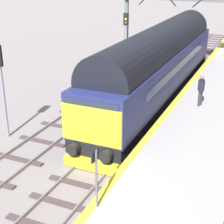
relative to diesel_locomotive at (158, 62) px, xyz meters
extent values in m
plane|color=gray|center=(0.00, -4.92, -2.48)|extent=(140.00, 140.00, 0.00)
cube|color=slate|center=(-0.72, -4.92, -2.41)|extent=(0.07, 60.00, 0.15)
cube|color=slate|center=(0.72, -4.92, -2.41)|extent=(0.07, 60.00, 0.15)
cube|color=#493A3E|center=(0.00, -11.59, -2.44)|extent=(2.50, 0.26, 0.09)
cube|color=#493A3E|center=(0.00, -10.25, -2.44)|extent=(2.50, 0.26, 0.09)
cube|color=#493A3E|center=(0.00, -8.92, -2.44)|extent=(2.50, 0.26, 0.09)
cube|color=#493A3E|center=(0.00, -7.59, -2.44)|extent=(2.50, 0.26, 0.09)
cube|color=#493A3E|center=(0.00, -6.25, -2.44)|extent=(2.50, 0.26, 0.09)
cube|color=#493A3E|center=(0.00, -4.92, -2.44)|extent=(2.50, 0.26, 0.09)
cube|color=#493A3E|center=(0.00, -3.59, -2.44)|extent=(2.50, 0.26, 0.09)
cube|color=#493A3E|center=(0.00, -2.25, -2.44)|extent=(2.50, 0.26, 0.09)
cube|color=#493A3E|center=(0.00, -0.92, -2.44)|extent=(2.50, 0.26, 0.09)
cube|color=#493A3E|center=(0.00, 0.41, -2.44)|extent=(2.50, 0.26, 0.09)
cube|color=#493A3E|center=(0.00, 1.75, -2.44)|extent=(2.50, 0.26, 0.09)
cube|color=#493A3E|center=(0.00, 3.08, -2.44)|extent=(2.50, 0.26, 0.09)
cube|color=#493A3E|center=(0.00, 4.41, -2.44)|extent=(2.50, 0.26, 0.09)
cube|color=#493A3E|center=(0.00, 5.75, -2.44)|extent=(2.50, 0.26, 0.09)
cube|color=#493A3E|center=(0.00, 7.08, -2.44)|extent=(2.50, 0.26, 0.09)
cube|color=#493A3E|center=(0.00, 8.41, -2.44)|extent=(2.50, 0.26, 0.09)
cube|color=#493A3E|center=(0.00, 9.75, -2.44)|extent=(2.50, 0.26, 0.09)
cube|color=#493A3E|center=(0.00, 11.08, -2.44)|extent=(2.50, 0.26, 0.09)
cube|color=#493A3E|center=(0.00, 12.41, -2.44)|extent=(2.50, 0.26, 0.09)
cube|color=#493A3E|center=(0.00, 13.75, -2.44)|extent=(2.50, 0.26, 0.09)
cube|color=#493A3E|center=(0.00, 15.08, -2.44)|extent=(2.50, 0.26, 0.09)
cube|color=#493A3E|center=(0.00, 16.41, -2.44)|extent=(2.50, 0.26, 0.09)
cube|color=#493A3E|center=(0.00, 17.75, -2.44)|extent=(2.50, 0.26, 0.09)
cube|color=#493A3E|center=(0.00, 19.08, -2.44)|extent=(2.50, 0.26, 0.09)
cube|color=#493A3E|center=(0.00, 20.41, -2.44)|extent=(2.50, 0.26, 0.09)
cube|color=#493A3E|center=(0.00, 21.75, -2.44)|extent=(2.50, 0.26, 0.09)
cube|color=#493A3E|center=(0.00, 23.08, -2.44)|extent=(2.50, 0.26, 0.09)
cube|color=#493A3E|center=(0.00, 24.41, -2.44)|extent=(2.50, 0.26, 0.09)
cube|color=gray|center=(-4.06, -4.92, -2.41)|extent=(0.07, 60.00, 0.15)
cube|color=gray|center=(-2.63, -4.92, -2.41)|extent=(0.07, 60.00, 0.15)
cube|color=#483A3D|center=(-3.34, -9.61, -2.44)|extent=(2.50, 0.26, 0.09)
cube|color=#483A3D|center=(-3.34, -7.73, -2.44)|extent=(2.50, 0.26, 0.09)
cube|color=#483A3D|center=(-3.34, -5.86, -2.44)|extent=(2.50, 0.26, 0.09)
cube|color=#483A3D|center=(-3.34, -3.98, -2.44)|extent=(2.50, 0.26, 0.09)
cube|color=#483A3D|center=(-3.34, -2.11, -2.44)|extent=(2.50, 0.26, 0.09)
cube|color=#483A3D|center=(-3.34, -0.23, -2.44)|extent=(2.50, 0.26, 0.09)
cube|color=#483A3D|center=(-3.34, 1.64, -2.44)|extent=(2.50, 0.26, 0.09)
cube|color=#483A3D|center=(-3.34, 3.52, -2.44)|extent=(2.50, 0.26, 0.09)
cube|color=#483A3D|center=(-3.34, 5.39, -2.44)|extent=(2.50, 0.26, 0.09)
cube|color=#483A3D|center=(-3.34, 7.27, -2.44)|extent=(2.50, 0.26, 0.09)
cube|color=#483A3D|center=(-3.34, 9.14, -2.44)|extent=(2.50, 0.26, 0.09)
cube|color=#483A3D|center=(-3.34, 11.02, -2.44)|extent=(2.50, 0.26, 0.09)
cube|color=#483A3D|center=(-3.34, 12.89, -2.44)|extent=(2.50, 0.26, 0.09)
cube|color=#483A3D|center=(-3.34, 14.77, -2.44)|extent=(2.50, 0.26, 0.09)
cube|color=#483A3D|center=(-3.34, 16.64, -2.44)|extent=(2.50, 0.26, 0.09)
cube|color=#483A3D|center=(-3.34, 18.52, -2.44)|extent=(2.50, 0.26, 0.09)
cube|color=#483A3D|center=(-3.34, 20.39, -2.44)|extent=(2.50, 0.26, 0.09)
cube|color=#483A3D|center=(-3.34, 22.27, -2.44)|extent=(2.50, 0.26, 0.09)
cube|color=#483A3D|center=(-3.34, 24.14, -2.44)|extent=(2.50, 0.26, 0.09)
cube|color=#AFABAB|center=(3.60, -4.92, -1.98)|extent=(4.00, 44.00, 1.00)
cube|color=yellow|center=(1.75, -4.92, -1.48)|extent=(0.30, 44.00, 0.01)
cube|color=black|center=(0.00, 0.04, -1.66)|extent=(2.56, 18.01, 0.60)
cube|color=navy|center=(0.00, 0.04, -0.31)|extent=(2.70, 18.01, 2.10)
cylinder|color=black|center=(0.00, 0.04, 0.92)|extent=(2.56, 16.57, 2.57)
cube|color=yellow|center=(0.00, -9.01, -0.46)|extent=(2.65, 0.08, 1.58)
cube|color=#232D3D|center=(0.00, -8.99, 0.27)|extent=(2.38, 0.04, 0.64)
cube|color=#232D3D|center=(1.37, 0.04, -0.01)|extent=(0.04, 12.61, 0.44)
cylinder|color=black|center=(-0.75, -9.22, -1.56)|extent=(0.48, 0.35, 0.48)
cylinder|color=black|center=(0.75, -9.22, -1.56)|extent=(0.48, 0.35, 0.48)
cube|color=yellow|center=(0.00, -9.07, -2.20)|extent=(2.43, 0.36, 0.47)
cylinder|color=black|center=(0.00, -7.37, -1.96)|extent=(1.64, 1.04, 1.04)
cylinder|color=black|center=(0.00, -6.27, -1.96)|extent=(1.64, 1.04, 1.04)
cylinder|color=black|center=(0.00, -5.17, -1.96)|extent=(1.64, 1.04, 1.04)
cylinder|color=black|center=(0.00, 5.24, -1.96)|extent=(1.64, 1.04, 1.04)
cylinder|color=black|center=(0.00, 6.34, -1.96)|extent=(1.64, 1.04, 1.04)
cylinder|color=black|center=(0.00, 7.44, -1.96)|extent=(1.64, 1.04, 1.04)
cylinder|color=gray|center=(-5.26, -7.87, -0.17)|extent=(0.14, 0.14, 4.62)
cylinder|color=gray|center=(-5.26, 7.90, -0.36)|extent=(0.14, 0.14, 4.24)
cube|color=black|center=(-5.26, 7.84, 1.26)|extent=(0.44, 0.10, 0.99)
cylinder|color=#0A3E13|center=(-5.26, 7.78, 1.56)|extent=(0.20, 0.06, 0.20)
cylinder|color=yellow|center=(-5.26, 7.78, 1.28)|extent=(0.20, 0.06, 0.20)
cylinder|color=#50504E|center=(-5.26, 7.78, 1.00)|extent=(0.20, 0.06, 0.20)
cylinder|color=slate|center=(1.88, -12.38, -0.48)|extent=(0.08, 0.08, 1.98)
cube|color=black|center=(1.85, -12.38, 0.33)|extent=(0.05, 0.44, 0.36)
cube|color=white|center=(1.83, -12.38, 0.33)|extent=(0.01, 0.20, 0.24)
cylinder|color=#36343C|center=(3.03, -2.45, -1.05)|extent=(0.13, 0.13, 0.84)
cylinder|color=#36343C|center=(3.09, -2.26, -1.05)|extent=(0.13, 0.13, 0.84)
cylinder|color=#252431|center=(3.06, -2.35, -0.35)|extent=(0.42, 0.42, 0.56)
sphere|color=#926955|center=(3.06, -2.35, 0.06)|extent=(0.22, 0.22, 0.22)
cylinder|color=#252431|center=(3.00, -2.55, -0.35)|extent=(0.09, 0.09, 0.52)
cylinder|color=#252431|center=(3.12, -2.15, -0.35)|extent=(0.09, 0.09, 0.52)
cylinder|color=slate|center=(-5.74, 9.19, 0.44)|extent=(0.36, 0.36, 5.84)
cylinder|color=slate|center=(-1.91, 9.19, 2.76)|extent=(1.05, 0.10, 1.07)
cylinder|color=slate|center=(0.38, 9.19, 2.76)|extent=(1.11, 0.10, 1.01)
camera|label=1|loc=(6.10, -20.77, 5.53)|focal=58.47mm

